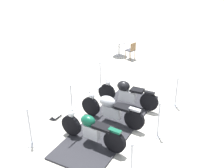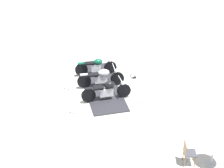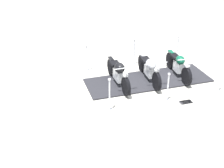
{
  "view_description": "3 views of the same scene",
  "coord_description": "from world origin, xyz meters",
  "px_view_note": "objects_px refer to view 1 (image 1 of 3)",
  "views": [
    {
      "loc": [
        5.76,
        3.85,
        4.65
      ],
      "look_at": [
        -0.62,
        -0.4,
        1.0
      ],
      "focal_mm": 42.25,
      "sensor_mm": 36.0,
      "label": 1
    },
    {
      "loc": [
        -13.28,
        1.1,
        7.99
      ],
      "look_at": [
        -1.67,
        -0.32,
        1.1
      ],
      "focal_mm": 53.21,
      "sensor_mm": 36.0,
      "label": 2
    },
    {
      "loc": [
        -3.13,
        -9.42,
        5.09
      ],
      "look_at": [
        -1.63,
        -1.46,
        0.79
      ],
      "focal_mm": 48.56,
      "sensor_mm": 36.0,
      "label": 3
    }
  ],
  "objects_px": {
    "stanchion_left_mid": "(158,124)",
    "cafe_chair_near_table": "(131,50)",
    "motorcycle_forest": "(91,129)",
    "motorcycle_chrome": "(110,108)",
    "cafe_table": "(119,45)",
    "stanchion_left_front": "(176,96)",
    "info_placard": "(55,115)",
    "motorcycle_black": "(126,93)",
    "stanchion_right_mid": "(72,103)",
    "stanchion_right_rear": "(31,134)",
    "stanchion_right_front": "(100,80)"
  },
  "relations": [
    {
      "from": "stanchion_left_mid",
      "to": "stanchion_left_front",
      "type": "bearing_deg",
      "value": -173.49
    },
    {
      "from": "stanchion_left_mid",
      "to": "cafe_chair_near_table",
      "type": "distance_m",
      "value": 6.49
    },
    {
      "from": "info_placard",
      "to": "cafe_chair_near_table",
      "type": "bearing_deg",
      "value": 0.09
    },
    {
      "from": "stanchion_right_rear",
      "to": "motorcycle_forest",
      "type": "bearing_deg",
      "value": 123.93
    },
    {
      "from": "stanchion_left_front",
      "to": "cafe_chair_near_table",
      "type": "bearing_deg",
      "value": -131.94
    },
    {
      "from": "motorcycle_black",
      "to": "motorcycle_forest",
      "type": "bearing_deg",
      "value": 89.4
    },
    {
      "from": "stanchion_left_mid",
      "to": "cafe_table",
      "type": "bearing_deg",
      "value": -138.69
    },
    {
      "from": "motorcycle_forest",
      "to": "info_placard",
      "type": "relative_size",
      "value": 4.86
    },
    {
      "from": "motorcycle_black",
      "to": "motorcycle_forest",
      "type": "xyz_separation_m",
      "value": [
        2.32,
        0.28,
        -0.02
      ]
    },
    {
      "from": "info_placard",
      "to": "cafe_chair_near_table",
      "type": "distance_m",
      "value": 6.17
    },
    {
      "from": "cafe_table",
      "to": "motorcycle_forest",
      "type": "bearing_deg",
      "value": 26.42
    },
    {
      "from": "motorcycle_forest",
      "to": "stanchion_right_mid",
      "type": "relative_size",
      "value": 2.03
    },
    {
      "from": "stanchion_right_mid",
      "to": "stanchion_right_front",
      "type": "bearing_deg",
      "value": -173.49
    },
    {
      "from": "cafe_chair_near_table",
      "to": "stanchion_right_front",
      "type": "bearing_deg",
      "value": 109.64
    },
    {
      "from": "motorcycle_black",
      "to": "stanchion_right_rear",
      "type": "distance_m",
      "value": 3.43
    },
    {
      "from": "motorcycle_black",
      "to": "stanchion_right_front",
      "type": "bearing_deg",
      "value": -28.75
    },
    {
      "from": "motorcycle_forest",
      "to": "info_placard",
      "type": "xyz_separation_m",
      "value": [
        -0.42,
        -1.79,
        -0.41
      ]
    },
    {
      "from": "stanchion_left_front",
      "to": "info_placard",
      "type": "bearing_deg",
      "value": -46.13
    },
    {
      "from": "cafe_table",
      "to": "stanchion_right_front",
      "type": "bearing_deg",
      "value": 21.83
    },
    {
      "from": "stanchion_left_front",
      "to": "stanchion_left_mid",
      "type": "distance_m",
      "value": 1.93
    },
    {
      "from": "stanchion_left_mid",
      "to": "cafe_chair_near_table",
      "type": "height_order",
      "value": "stanchion_left_mid"
    },
    {
      "from": "stanchion_left_mid",
      "to": "stanchion_right_mid",
      "type": "relative_size",
      "value": 1.11
    },
    {
      "from": "motorcycle_forest",
      "to": "cafe_chair_near_table",
      "type": "xyz_separation_m",
      "value": [
        -6.53,
        -2.5,
        0.02
      ]
    },
    {
      "from": "cafe_chair_near_table",
      "to": "stanchion_left_mid",
      "type": "bearing_deg",
      "value": 135.49
    },
    {
      "from": "stanchion_right_rear",
      "to": "cafe_chair_near_table",
      "type": "bearing_deg",
      "value": -171.38
    },
    {
      "from": "motorcycle_black",
      "to": "stanchion_right_rear",
      "type": "bearing_deg",
      "value": 63.91
    },
    {
      "from": "motorcycle_forest",
      "to": "cafe_chair_near_table",
      "type": "height_order",
      "value": "motorcycle_forest"
    },
    {
      "from": "motorcycle_black",
      "to": "motorcycle_chrome",
      "type": "bearing_deg",
      "value": 89.03
    },
    {
      "from": "motorcycle_chrome",
      "to": "stanchion_right_mid",
      "type": "height_order",
      "value": "stanchion_right_mid"
    },
    {
      "from": "stanchion_right_rear",
      "to": "cafe_table",
      "type": "height_order",
      "value": "stanchion_right_rear"
    },
    {
      "from": "cafe_table",
      "to": "motorcycle_chrome",
      "type": "bearing_deg",
      "value": 29.89
    },
    {
      "from": "cafe_table",
      "to": "cafe_chair_near_table",
      "type": "xyz_separation_m",
      "value": [
        0.13,
        0.81,
        -0.06
      ]
    },
    {
      "from": "stanchion_left_mid",
      "to": "info_placard",
      "type": "height_order",
      "value": "stanchion_left_mid"
    },
    {
      "from": "motorcycle_forest",
      "to": "stanchion_left_front",
      "type": "distance_m",
      "value": 3.45
    },
    {
      "from": "stanchion_left_mid",
      "to": "stanchion_right_rear",
      "type": "bearing_deg",
      "value": -50.58
    },
    {
      "from": "info_placard",
      "to": "motorcycle_chrome",
      "type": "bearing_deg",
      "value": -72.14
    },
    {
      "from": "motorcycle_chrome",
      "to": "cafe_table",
      "type": "bearing_deg",
      "value": -63.21
    },
    {
      "from": "stanchion_right_front",
      "to": "cafe_chair_near_table",
      "type": "bearing_deg",
      "value": -169.17
    },
    {
      "from": "motorcycle_chrome",
      "to": "stanchion_right_front",
      "type": "relative_size",
      "value": 1.96
    },
    {
      "from": "stanchion_right_mid",
      "to": "cafe_chair_near_table",
      "type": "xyz_separation_m",
      "value": [
        -5.54,
        -0.91,
        0.2
      ]
    },
    {
      "from": "motorcycle_forest",
      "to": "cafe_table",
      "type": "xyz_separation_m",
      "value": [
        -6.66,
        -3.31,
        0.08
      ]
    },
    {
      "from": "stanchion_right_mid",
      "to": "info_placard",
      "type": "xyz_separation_m",
      "value": [
        0.58,
        -0.2,
        -0.24
      ]
    },
    {
      "from": "stanchion_right_front",
      "to": "stanchion_right_mid",
      "type": "distance_m",
      "value": 1.93
    },
    {
      "from": "motorcycle_chrome",
      "to": "stanchion_left_mid",
      "type": "bearing_deg",
      "value": -176.69
    },
    {
      "from": "stanchion_left_mid",
      "to": "cafe_table",
      "type": "distance_m",
      "value": 7.09
    },
    {
      "from": "stanchion_right_mid",
      "to": "info_placard",
      "type": "bearing_deg",
      "value": -19.45
    },
    {
      "from": "motorcycle_forest",
      "to": "cafe_chair_near_table",
      "type": "distance_m",
      "value": 7.0
    },
    {
      "from": "info_placard",
      "to": "cafe_table",
      "type": "bearing_deg",
      "value": 7.14
    },
    {
      "from": "cafe_chair_near_table",
      "to": "motorcycle_black",
      "type": "bearing_deg",
      "value": 126.58
    },
    {
      "from": "stanchion_right_front",
      "to": "cafe_chair_near_table",
      "type": "height_order",
      "value": "stanchion_right_front"
    }
  ]
}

